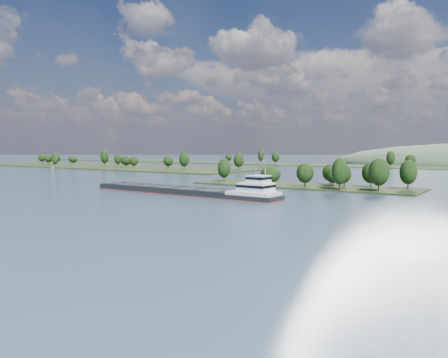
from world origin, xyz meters
The scene contains 6 objects.
ground centered at (0.00, 120.00, 0.00)m, with size 1800.00×1800.00×0.00m, color #324257.
tree_island centered at (7.64, 178.53, 3.73)m, with size 100.00×31.50×13.89m.
left_bank centered at (-227.40, 260.04, 0.96)m, with size 300.00×80.00×16.08m.
back_shoreline centered at (8.27, 399.78, 0.70)m, with size 900.00×60.00×15.85m.
cargo_barge centered at (-19.49, 126.14, 1.42)m, with size 83.53×12.92×11.26m.
motorboat centered at (-214.11, 201.24, 1.28)m, with size 2.49×6.63×2.56m, color silver.
Camera 1 is at (79.93, 0.57, 17.47)m, focal length 35.00 mm.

